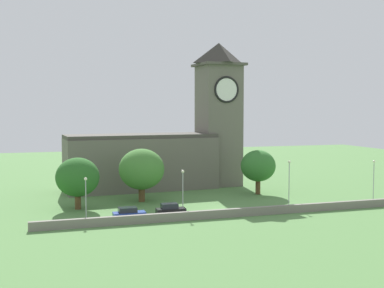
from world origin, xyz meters
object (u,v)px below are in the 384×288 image
(streetlamp_central, at_px, (289,176))
(tree_riverside_west, at_px, (142,169))
(church, at_px, (171,143))
(car_blue, at_px, (129,214))
(streetlamp_west_end, at_px, (86,191))
(tree_by_tower, at_px, (258,166))
(streetlamp_west_mid, at_px, (183,184))
(car_black, at_px, (170,210))
(streetlamp_east_mid, at_px, (374,173))
(tree_riverside_east, at_px, (78,177))

(streetlamp_central, bearing_deg, tree_riverside_west, 153.56)
(church, bearing_deg, car_blue, -116.92)
(streetlamp_west_end, bearing_deg, church, 51.98)
(streetlamp_west_end, bearing_deg, streetlamp_central, 1.26)
(tree_riverside_west, bearing_deg, tree_by_tower, 2.14)
(streetlamp_west_mid, relative_size, tree_riverside_west, 0.74)
(tree_riverside_west, bearing_deg, car_blue, -109.37)
(streetlamp_central, distance_m, tree_riverside_west, 23.96)
(streetlamp_west_end, height_order, tree_riverside_west, tree_riverside_west)
(car_blue, distance_m, car_black, 6.12)
(streetlamp_west_end, height_order, streetlamp_east_mid, streetlamp_east_mid)
(streetlamp_west_mid, relative_size, streetlamp_central, 0.90)
(car_black, xyz_separation_m, streetlamp_west_end, (-11.64, 1.61, 3.09))
(tree_riverside_west, height_order, tree_riverside_east, tree_riverside_west)
(streetlamp_west_mid, bearing_deg, tree_riverside_east, 150.45)
(car_blue, relative_size, tree_by_tower, 0.56)
(church, height_order, streetlamp_east_mid, church)
(streetlamp_west_end, bearing_deg, car_black, -7.87)
(church, xyz_separation_m, streetlamp_west_mid, (-5.01, -24.29, -4.33))
(car_black, xyz_separation_m, streetlamp_east_mid, (36.14, 2.47, 3.54))
(car_black, xyz_separation_m, streetlamp_central, (20.11, 2.31, 3.82))
(church, bearing_deg, tree_riverside_east, -140.08)
(streetlamp_east_mid, bearing_deg, car_black, -176.08)
(church, xyz_separation_m, streetlamp_central, (12.78, -23.57, -3.90))
(tree_by_tower, bearing_deg, streetlamp_central, -90.15)
(streetlamp_west_end, xyz_separation_m, tree_riverside_east, (-0.35, 8.10, 0.85))
(streetlamp_west_mid, height_order, streetlamp_central, streetlamp_central)
(streetlamp_central, height_order, tree_by_tower, tree_by_tower)
(car_blue, relative_size, streetlamp_west_end, 0.75)
(car_blue, height_order, tree_by_tower, tree_by_tower)
(tree_riverside_east, bearing_deg, streetlamp_east_mid, -8.55)
(streetlamp_west_mid, relative_size, tree_by_tower, 0.81)
(tree_by_tower, bearing_deg, car_black, -145.63)
(streetlamp_west_end, height_order, streetlamp_central, streetlamp_central)
(streetlamp_central, distance_m, tree_riverside_east, 32.95)
(church, height_order, tree_riverside_east, church)
(church, distance_m, streetlamp_west_mid, 25.17)
(car_black, xyz_separation_m, tree_riverside_west, (-1.34, 12.98, 4.40))
(streetlamp_east_mid, xyz_separation_m, tree_by_tower, (-16.00, 11.30, 0.57))
(church, xyz_separation_m, streetlamp_west_end, (-18.98, -24.27, -4.63))
(car_blue, height_order, tree_riverside_east, tree_riverside_east)
(church, height_order, streetlamp_west_end, church)
(car_blue, height_order, car_black, car_black)
(car_blue, distance_m, streetlamp_east_mid, 42.50)
(tree_riverside_east, bearing_deg, church, 39.92)
(church, relative_size, tree_by_tower, 4.40)
(streetlamp_central, bearing_deg, streetlamp_west_mid, -177.69)
(church, relative_size, streetlamp_west_mid, 5.41)
(tree_riverside_west, height_order, tree_by_tower, tree_riverside_west)
(streetlamp_west_mid, bearing_deg, streetlamp_east_mid, 1.50)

